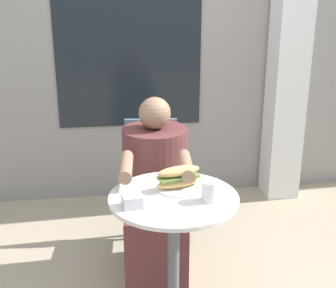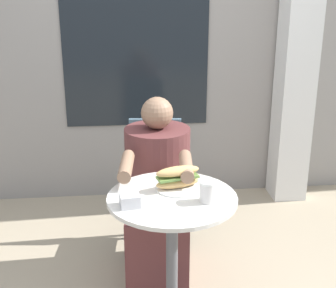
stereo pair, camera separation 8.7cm
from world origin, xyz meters
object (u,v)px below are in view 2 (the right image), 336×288
at_px(cafe_table, 172,234).
at_px(sandwich_on_plate, 178,179).
at_px(diner_chair, 155,172).
at_px(drink_cup, 207,191).
at_px(seated_diner, 158,202).

distance_m(cafe_table, sandwich_on_plate, 0.28).
xyz_separation_m(cafe_table, diner_chair, (-0.02, 0.87, -0.02)).
bearing_deg(diner_chair, sandwich_on_plate, 99.44).
distance_m(cafe_table, drink_cup, 0.31).
relative_size(cafe_table, sandwich_on_plate, 3.19).
height_order(sandwich_on_plate, drink_cup, sandwich_on_plate).
distance_m(cafe_table, seated_diner, 0.52).
bearing_deg(drink_cup, seated_diner, 107.67).
distance_m(sandwich_on_plate, drink_cup, 0.20).
bearing_deg(sandwich_on_plate, seated_diner, 98.78).
distance_m(diner_chair, drink_cup, 1.00).
bearing_deg(diner_chair, seated_diner, 93.42).
bearing_deg(drink_cup, cafe_table, 155.15).
height_order(diner_chair, drink_cup, diner_chair).
height_order(cafe_table, drink_cup, drink_cup).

